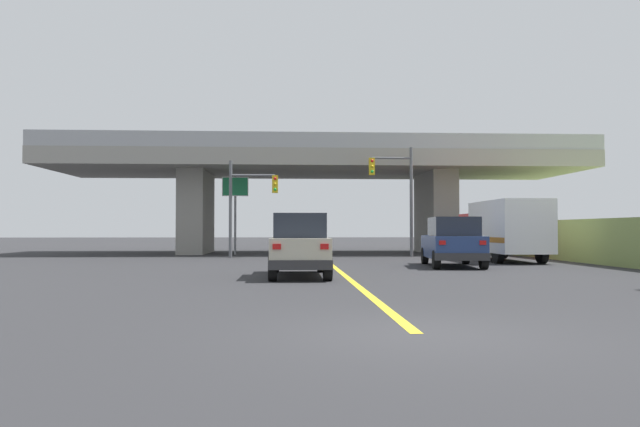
% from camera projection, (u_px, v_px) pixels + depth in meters
% --- Properties ---
extents(ground, '(160.00, 160.00, 0.00)m').
position_uv_depth(ground, '(317.00, 253.00, 39.33)').
color(ground, '#2B2B2D').
extents(overpass_bridge, '(33.30, 9.66, 7.11)m').
position_uv_depth(overpass_bridge, '(317.00, 175.00, 39.47)').
color(overpass_bridge, gray).
rests_on(overpass_bridge, ground).
extents(lane_divider_stripe, '(0.20, 27.50, 0.01)m').
position_uv_depth(lane_divider_stripe, '(338.00, 270.00, 22.56)').
color(lane_divider_stripe, yellow).
rests_on(lane_divider_stripe, ground).
extents(suv_lead, '(1.88, 4.84, 2.02)m').
position_uv_depth(suv_lead, '(299.00, 245.00, 19.68)').
color(suv_lead, '#B7B29E').
rests_on(suv_lead, ground).
extents(suv_crossing, '(2.51, 5.00, 2.02)m').
position_uv_depth(suv_crossing, '(452.00, 242.00, 24.90)').
color(suv_crossing, navy).
rests_on(suv_crossing, ground).
extents(box_truck, '(2.33, 7.22, 2.86)m').
position_uv_depth(box_truck, '(503.00, 229.00, 29.32)').
color(box_truck, red).
rests_on(box_truck, ground).
extents(sedan_oncoming, '(2.00, 4.27, 2.02)m').
position_uv_depth(sedan_oncoming, '(299.00, 236.00, 48.53)').
color(sedan_oncoming, slate).
rests_on(sedan_oncoming, ground).
extents(traffic_signal_nearside, '(2.47, 0.36, 6.13)m').
position_uv_depth(traffic_signal_nearside, '(398.00, 187.00, 33.94)').
color(traffic_signal_nearside, '#56595E').
rests_on(traffic_signal_nearside, ground).
extents(traffic_signal_farside, '(2.67, 0.36, 5.29)m').
position_uv_depth(traffic_signal_farside, '(247.00, 197.00, 33.18)').
color(traffic_signal_farside, '#56595E').
rests_on(traffic_signal_farside, ground).
extents(highway_sign, '(1.58, 0.17, 4.87)m').
position_uv_depth(highway_sign, '(235.00, 195.00, 36.87)').
color(highway_sign, slate).
rests_on(highway_sign, ground).
extents(semi_truck_distant, '(2.33, 6.60, 2.97)m').
position_uv_depth(semi_truck_distant, '(296.00, 229.00, 65.31)').
color(semi_truck_distant, silver).
rests_on(semi_truck_distant, ground).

